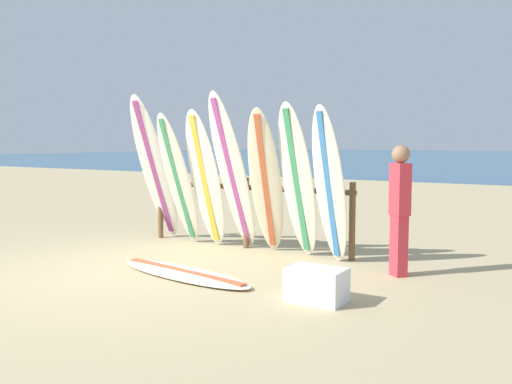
# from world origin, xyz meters

# --- Properties ---
(ground_plane) EXTENTS (120.00, 120.00, 0.00)m
(ground_plane) POSITION_xyz_m (0.00, 0.00, 0.00)
(ground_plane) COLOR tan
(surfboard_rack) EXTENTS (3.67, 0.09, 1.12)m
(surfboard_rack) POSITION_xyz_m (0.41, 2.36, 0.75)
(surfboard_rack) COLOR brown
(surfboard_rack) RESTS_ON ground
(surfboard_leaning_far_left) EXTENTS (0.67, 1.22, 2.45)m
(surfboard_leaning_far_left) POSITION_xyz_m (-1.22, 2.06, 1.22)
(surfboard_leaning_far_left) COLOR white
(surfboard_leaning_far_left) RESTS_ON ground
(surfboard_leaning_left) EXTENTS (0.49, 0.88, 2.14)m
(surfboard_leaning_left) POSITION_xyz_m (-0.63, 1.96, 1.07)
(surfboard_leaning_left) COLOR silver
(surfboard_leaning_left) RESTS_ON ground
(surfboard_leaning_center_left) EXTENTS (0.56, 0.74, 2.19)m
(surfboard_leaning_center_left) POSITION_xyz_m (-0.13, 2.02, 1.09)
(surfboard_leaning_center_left) COLOR white
(surfboard_leaning_center_left) RESTS_ON ground
(surfboard_leaning_center) EXTENTS (0.55, 1.02, 2.43)m
(surfboard_leaning_center) POSITION_xyz_m (0.40, 1.99, 1.21)
(surfboard_leaning_center) COLOR white
(surfboard_leaning_center) RESTS_ON ground
(surfboard_leaning_center_right) EXTENTS (0.65, 0.95, 2.18)m
(surfboard_leaning_center_right) POSITION_xyz_m (0.95, 2.06, 1.09)
(surfboard_leaning_center_right) COLOR beige
(surfboard_leaning_center_right) RESTS_ON ground
(surfboard_leaning_right) EXTENTS (0.61, 0.74, 2.25)m
(surfboard_leaning_right) POSITION_xyz_m (1.46, 2.09, 1.12)
(surfboard_leaning_right) COLOR silver
(surfboard_leaning_right) RESTS_ON ground
(surfboard_leaning_far_right) EXTENTS (0.59, 0.65, 2.19)m
(surfboard_leaning_far_right) POSITION_xyz_m (2.01, 1.98, 1.09)
(surfboard_leaning_far_right) COLOR silver
(surfboard_leaning_far_right) RESTS_ON ground
(surfboard_lying_on_sand) EXTENTS (2.31, 0.96, 0.08)m
(surfboard_lying_on_sand) POSITION_xyz_m (0.74, 0.39, 0.04)
(surfboard_lying_on_sand) COLOR white
(surfboard_lying_on_sand) RESTS_ON ground
(beachgoer_standing) EXTENTS (0.31, 0.30, 1.64)m
(beachgoer_standing) POSITION_xyz_m (3.03, 1.82, 0.91)
(beachgoer_standing) COLOR #D8333F
(beachgoer_standing) RESTS_ON ground
(cooler_box) EXTENTS (0.60, 0.40, 0.36)m
(cooler_box) POSITION_xyz_m (2.64, 0.26, 0.18)
(cooler_box) COLOR white
(cooler_box) RESTS_ON ground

